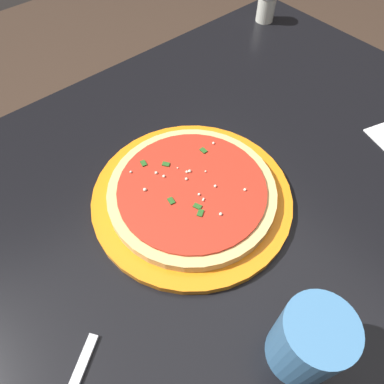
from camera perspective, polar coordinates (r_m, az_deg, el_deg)
The scene contains 6 objects.
ground_plane at distance 1.29m, azimuth 2.06°, elevation -19.75°, with size 5.00×5.00×0.00m, color #38281E.
restaurant_table at distance 0.72m, azimuth 3.53°, elevation -5.26°, with size 1.11×0.78×0.77m.
serving_plate at distance 0.57m, azimuth 0.00°, elevation -0.82°, with size 0.32×0.32×0.01m, color orange.
pizza at distance 0.56m, azimuth -0.00°, elevation 0.13°, with size 0.26×0.26×0.02m.
cup_tall_drink at distance 0.45m, azimuth 18.24°, elevation -21.84°, with size 0.08×0.08×0.11m, color teal.
parmesan_shaker at distance 1.01m, azimuth 11.87°, elevation 27.28°, with size 0.05×0.05×0.07m.
Camera 1 is at (0.27, 0.25, 1.24)m, focal length 33.19 mm.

